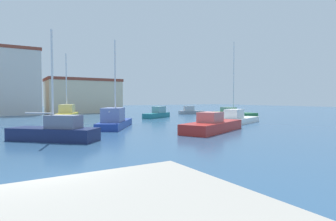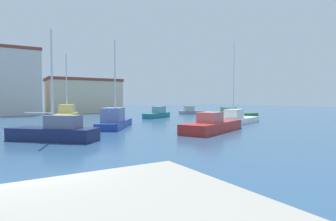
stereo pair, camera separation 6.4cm
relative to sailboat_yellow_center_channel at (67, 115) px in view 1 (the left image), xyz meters
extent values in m
plane|color=#2D5175|center=(9.34, -4.81, -0.75)|extent=(160.00, 160.00, 0.00)
cube|color=gold|center=(-0.02, -0.04, -0.26)|extent=(3.61, 5.82, 0.97)
cube|color=#DFCD77|center=(0.05, 0.13, 0.72)|extent=(2.10, 2.42, 0.98)
cylinder|color=silver|center=(-0.02, -0.04, 3.57)|extent=(0.12, 0.12, 6.69)
cylinder|color=silver|center=(0.34, 0.89, 1.13)|extent=(0.78, 1.85, 0.08)
cube|color=#1E707A|center=(11.87, 0.50, -0.42)|extent=(5.23, 3.93, 0.66)
cube|color=#6B9CA2|center=(12.43, 0.84, 0.36)|extent=(2.32, 2.03, 0.89)
cube|color=#28703D|center=(23.57, -2.31, -0.45)|extent=(2.34, 7.41, 0.60)
cube|color=gray|center=(23.57, -1.25, 0.21)|extent=(1.46, 2.14, 0.73)
cylinder|color=silver|center=(23.57, -2.31, 5.11)|extent=(0.12, 0.12, 10.53)
cube|color=#B22823|center=(7.99, -15.65, -0.37)|extent=(7.33, 4.93, 0.76)
cube|color=#C4716E|center=(7.54, -15.85, 0.41)|extent=(2.28, 2.11, 0.79)
cube|color=white|center=(14.93, -11.48, -0.46)|extent=(8.01, 5.15, 0.58)
cube|color=silver|center=(14.14, -11.82, 0.30)|extent=(2.42, 2.12, 0.95)
cube|color=#233D93|center=(2.51, -8.67, -0.45)|extent=(5.36, 6.86, 0.60)
cube|color=#6E7DB1|center=(2.04, -9.40, 0.45)|extent=(2.75, 3.05, 1.20)
cylinder|color=silver|center=(2.51, -8.67, 3.47)|extent=(0.12, 0.12, 7.25)
cylinder|color=silver|center=(1.84, -9.72, 0.75)|extent=(1.38, 2.08, 0.08)
cube|color=#19234C|center=(-3.54, -14.18, -0.35)|extent=(5.12, 5.04, 0.79)
cube|color=slate|center=(-3.02, -14.69, 0.43)|extent=(2.22, 2.21, 0.79)
cylinder|color=silver|center=(-3.54, -14.18, 3.04)|extent=(0.12, 0.12, 6.00)
cylinder|color=silver|center=(-4.26, -13.49, 0.94)|extent=(1.44, 1.40, 0.08)
cube|color=gray|center=(21.68, 5.75, -0.47)|extent=(4.54, 2.39, 0.57)
cube|color=#ADB0B5|center=(21.23, 5.88, 0.23)|extent=(1.88, 1.41, 0.83)
cube|color=beige|center=(6.88, 20.09, 2.19)|extent=(12.89, 7.54, 5.87)
cube|color=brown|center=(6.88, 20.09, 5.37)|extent=(13.15, 7.69, 0.50)
camera|label=1|loc=(-6.14, -31.94, 1.79)|focal=28.91mm
camera|label=2|loc=(-6.09, -31.98, 1.79)|focal=28.91mm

